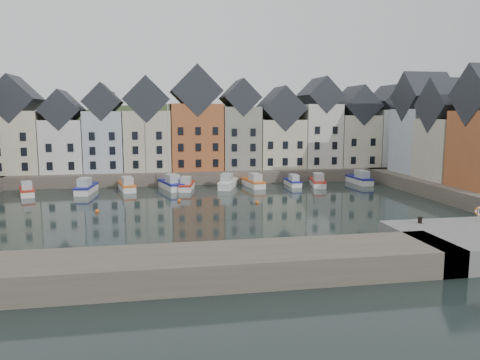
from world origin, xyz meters
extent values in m
plane|color=#1C2726|center=(0.00, 0.00, 0.00)|extent=(260.00, 260.00, 0.00)
cube|color=#51493E|center=(0.00, 30.00, 1.00)|extent=(90.00, 16.00, 2.00)
cube|color=#51493E|center=(37.00, 3.00, 1.00)|extent=(14.00, 54.00, 2.00)
cube|color=#51493E|center=(-10.00, -22.00, 1.00)|extent=(50.00, 6.00, 2.00)
ellipsoid|color=#202F17|center=(0.00, 56.00, -18.00)|extent=(153.60, 70.40, 64.00)
sphere|color=#1E3216|center=(-13.94, 50.93, 8.70)|extent=(5.77, 5.77, 5.77)
sphere|color=#1E3216|center=(24.86, 60.75, 8.12)|extent=(5.27, 5.27, 5.27)
sphere|color=#1E3216|center=(31.82, 54.20, 7.88)|extent=(5.07, 5.07, 5.07)
sphere|color=#1E3216|center=(14.28, 55.19, 7.82)|extent=(5.01, 5.01, 5.01)
sphere|color=#1E3216|center=(-37.67, 56.61, 6.57)|extent=(3.94, 3.94, 3.94)
sphere|color=#1E3216|center=(28.33, 60.25, 8.05)|extent=(5.21, 5.21, 5.21)
sphere|color=#1E3216|center=(1.99, 58.64, 8.32)|extent=(5.45, 5.45, 5.45)
sphere|color=#1E3216|center=(37.80, 48.31, 7.21)|extent=(4.49, 4.49, 4.49)
cube|color=beige|center=(-29.17, 28.00, 7.04)|extent=(7.67, 8.00, 10.07)
cube|color=#21232A|center=(-29.17, 28.00, 13.97)|extent=(7.67, 8.16, 7.67)
cube|color=silver|center=(-21.90, 28.00, 6.30)|extent=(6.56, 8.00, 8.61)
cube|color=#21232A|center=(-21.90, 28.00, 12.23)|extent=(6.56, 8.16, 6.56)
cube|color=#B2BAC5|center=(-15.37, 28.00, 7.01)|extent=(6.20, 8.00, 10.02)
cube|color=#21232A|center=(-15.37, 28.00, 13.55)|extent=(6.20, 8.16, 6.20)
cube|color=#BCB49F|center=(-8.27, 28.00, 7.04)|extent=(7.70, 8.00, 10.08)
cube|color=#21232A|center=(-8.27, 28.00, 13.98)|extent=(7.70, 8.16, 7.70)
cube|color=#A85830|center=(0.07, 28.00, 7.64)|extent=(8.69, 8.00, 11.28)
cube|color=#21232A|center=(0.07, 28.00, 15.43)|extent=(8.69, 8.16, 8.69)
cube|color=gray|center=(7.78, 28.00, 7.39)|extent=(6.43, 8.00, 10.78)
cube|color=#21232A|center=(7.78, 28.00, 14.37)|extent=(6.43, 8.16, 6.43)
cube|color=beige|center=(15.08, 28.00, 6.28)|extent=(7.88, 8.00, 8.56)
cube|color=#21232A|center=(15.08, 28.00, 12.51)|extent=(7.88, 8.16, 7.88)
cube|color=silver|center=(22.42, 28.00, 7.64)|extent=(6.50, 8.00, 11.27)
cube|color=#21232A|center=(22.42, 28.00, 14.88)|extent=(6.50, 8.16, 6.50)
cube|color=beige|center=(29.43, 28.00, 6.66)|extent=(7.23, 8.00, 9.32)
cube|color=#21232A|center=(29.43, 28.00, 13.11)|extent=(7.23, 8.16, 7.23)
cube|color=silver|center=(36.28, 28.00, 7.16)|extent=(6.18, 8.00, 10.32)
cube|color=#21232A|center=(36.28, 28.00, 13.85)|extent=(6.18, 8.16, 6.18)
cube|color=#B2BAC5|center=(36.00, 16.26, 7.19)|extent=(7.47, 8.00, 10.38)
cube|color=#21232A|center=(36.00, 16.26, 14.36)|extent=(7.62, 8.00, 8.00)
cube|color=#BCB49F|center=(36.00, 8.26, 6.44)|extent=(8.14, 8.00, 8.89)
cube|color=#21232A|center=(36.00, 8.26, 12.87)|extent=(8.30, 8.00, 8.00)
sphere|color=#D75B19|center=(-4.00, 8.00, 0.15)|extent=(0.50, 0.50, 0.50)
sphere|color=#D75B19|center=(6.00, 5.00, 0.15)|extent=(0.50, 0.50, 0.50)
sphere|color=#D75B19|center=(-14.00, 3.00, 0.15)|extent=(0.50, 0.50, 0.50)
cube|color=silver|center=(-25.42, 17.10, 0.34)|extent=(3.35, 6.11, 1.07)
cube|color=#B22619|center=(-25.42, 17.10, 0.93)|extent=(3.48, 6.25, 0.24)
cube|color=#A3AAAB|center=(-25.17, 16.25, 1.51)|extent=(1.98, 2.63, 1.17)
cube|color=silver|center=(-17.21, 17.56, 0.39)|extent=(2.68, 6.79, 1.21)
cube|color=navy|center=(-17.21, 17.56, 1.05)|extent=(2.80, 6.93, 0.28)
cube|color=#A3AAAB|center=(-17.31, 16.57, 1.71)|extent=(1.82, 2.80, 1.32)
cube|color=silver|center=(-11.43, 18.75, 0.36)|extent=(3.03, 6.45, 1.14)
cube|color=#D75B19|center=(-11.43, 18.75, 0.98)|extent=(3.16, 6.60, 0.26)
cube|color=#A3AAAB|center=(-11.25, 17.84, 1.60)|extent=(1.90, 2.72, 1.24)
cube|color=silver|center=(-4.79, 18.75, 0.40)|extent=(3.81, 7.13, 1.25)
cube|color=navy|center=(-4.79, 18.75, 1.08)|extent=(3.96, 7.29, 0.28)
cube|color=#A3AAAB|center=(-4.51, 17.76, 1.77)|extent=(2.27, 3.06, 1.37)
cylinder|color=silver|center=(-4.97, 19.41, 6.83)|extent=(0.16, 0.16, 12.53)
cube|color=silver|center=(-2.34, 17.90, 0.35)|extent=(2.86, 6.19, 1.09)
cube|color=#B22619|center=(-2.34, 17.90, 0.94)|extent=(2.98, 6.33, 0.25)
cube|color=#A3AAAB|center=(-2.50, 17.03, 1.54)|extent=(1.81, 2.60, 1.19)
cube|color=silver|center=(4.22, 18.69, 0.38)|extent=(4.03, 6.88, 1.21)
cube|color=silver|center=(4.22, 18.69, 1.04)|extent=(4.18, 7.04, 0.27)
cube|color=#A3AAAB|center=(3.90, 17.75, 1.70)|extent=(2.32, 3.00, 1.32)
cube|color=silver|center=(8.37, 18.92, 0.37)|extent=(2.78, 6.50, 1.15)
cube|color=#D75B19|center=(8.37, 18.92, 1.00)|extent=(2.90, 6.64, 0.26)
cube|color=#A3AAAB|center=(8.50, 17.99, 1.63)|extent=(1.82, 2.70, 1.26)
cube|color=silver|center=(14.97, 19.02, 0.31)|extent=(1.70, 5.37, 0.98)
cube|color=navy|center=(14.97, 19.02, 0.85)|extent=(1.79, 5.48, 0.22)
cube|color=#A3AAAB|center=(14.96, 18.21, 1.38)|extent=(1.28, 2.16, 1.07)
cube|color=silver|center=(18.72, 17.47, 0.37)|extent=(3.16, 6.55, 1.15)
cube|color=#B22619|center=(18.72, 17.47, 1.00)|extent=(3.28, 6.69, 0.26)
cube|color=#A3AAAB|center=(18.53, 16.55, 1.63)|extent=(1.96, 2.77, 1.26)
cube|color=silver|center=(26.56, 19.10, 0.38)|extent=(2.36, 6.60, 1.19)
cube|color=navy|center=(26.56, 19.10, 1.03)|extent=(2.47, 6.74, 0.27)
cube|color=#A3AAAB|center=(26.62, 18.13, 1.68)|extent=(1.68, 2.69, 1.30)
cylinder|color=black|center=(16.19, -16.53, 2.25)|extent=(0.36, 0.36, 0.50)
cylinder|color=black|center=(16.19, -16.53, 2.52)|extent=(0.48, 0.48, 0.08)
cube|color=gray|center=(21.99, -16.50, 2.55)|extent=(0.10, 0.10, 1.10)
torus|color=#D45918|center=(21.99, -16.55, 2.90)|extent=(0.80, 0.14, 0.80)
camera|label=1|loc=(-6.91, -53.84, 11.78)|focal=35.00mm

